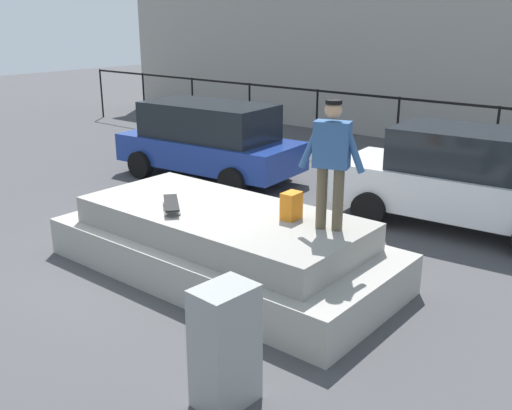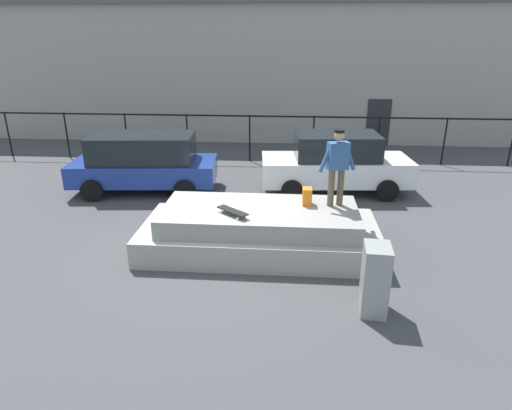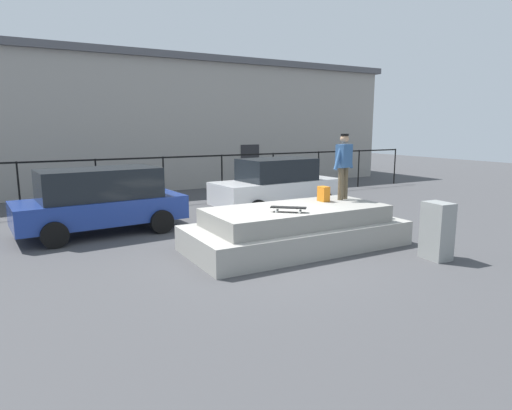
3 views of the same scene
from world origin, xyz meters
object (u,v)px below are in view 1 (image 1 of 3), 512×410
Objects in this scene: car_white_sedan_mid at (464,179)px; utility_box at (225,346)px; backpack at (291,206)px; car_blue_hatchback_near at (209,139)px; skateboard at (171,203)px; skateboarder at (332,156)px.

car_white_sedan_mid is 3.66× the size of utility_box.
car_white_sedan_mid is at bearing -16.00° from backpack.
skateboard is at bearing -52.16° from car_blue_hatchback_near.
backpack is at bearing 179.31° from skateboarder.
backpack reaches higher than utility_box.
backpack is 0.30× the size of utility_box.
car_blue_hatchback_near is at bearing 147.79° from skateboarder.
car_blue_hatchback_near reaches higher than utility_box.
skateboarder is at bearing -92.27° from backpack.
car_blue_hatchback_near is (-4.86, 3.44, -0.25)m from backpack.
backpack is at bearing -104.42° from car_white_sedan_mid.
car_white_sedan_mid is (0.38, 3.87, -1.07)m from skateboarder.
skateboarder reaches higher than car_white_sedan_mid.
skateboarder is 4.03m from car_white_sedan_mid.
skateboarder reaches higher than skateboard.
car_white_sedan_mid is 6.46m from utility_box.
car_white_sedan_mid reaches higher than car_blue_hatchback_near.
skateboard is 5.31m from car_white_sedan_mid.
skateboarder is 6.55m from car_blue_hatchback_near.
skateboarder is 0.38× the size of car_blue_hatchback_near.
utility_box is (2.68, -1.81, -0.46)m from skateboard.
backpack is at bearing 117.22° from utility_box.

